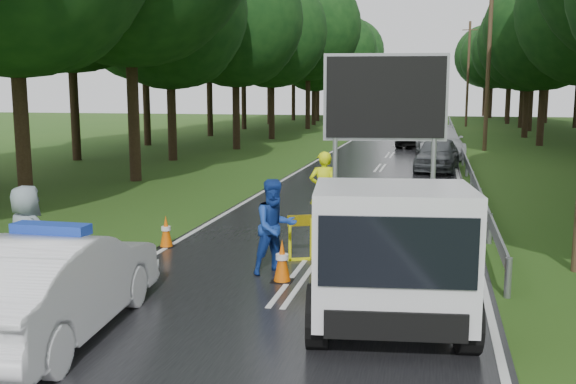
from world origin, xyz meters
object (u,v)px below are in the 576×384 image
(police_sedan, at_px, (54,285))
(queue_car_fourth, at_px, (429,127))
(work_truck, at_px, (387,246))
(queue_car_third, at_px, (421,135))
(barrier, at_px, (344,225))
(queue_car_first, at_px, (437,154))
(queue_car_second, at_px, (439,142))
(civilian, at_px, (275,227))
(officer, at_px, (323,190))

(police_sedan, relative_size, queue_car_fourth, 0.93)
(work_truck, relative_size, queue_car_third, 0.98)
(barrier, bearing_deg, queue_car_third, 65.18)
(queue_car_first, xyz_separation_m, queue_car_second, (0.10, 6.00, 0.08))
(civilian, bearing_deg, officer, 46.70)
(police_sedan, relative_size, queue_car_first, 1.09)
(police_sedan, distance_m, queue_car_second, 27.39)
(barrier, relative_size, queue_car_second, 0.39)
(civilian, bearing_deg, police_sedan, -162.43)
(civilian, bearing_deg, queue_car_first, 39.14)
(police_sedan, bearing_deg, work_truck, -162.26)
(civilian, bearing_deg, barrier, 9.60)
(civilian, bearing_deg, queue_car_third, 45.18)
(civilian, bearing_deg, queue_car_second, 41.46)
(police_sedan, xyz_separation_m, officer, (2.48, 8.05, 0.24))
(queue_car_third, height_order, queue_car_fourth, queue_car_fourth)
(barrier, bearing_deg, civilian, -152.53)
(officer, xyz_separation_m, queue_car_fourth, (2.21, 33.23, -0.16))
(police_sedan, relative_size, queue_car_second, 0.83)
(officer, bearing_deg, police_sedan, 55.48)
(barrier, relative_size, officer, 1.11)
(civilian, xyz_separation_m, queue_car_first, (3.00, 17.10, -0.19))
(queue_car_first, bearing_deg, queue_car_second, 94.60)
(police_sedan, xyz_separation_m, queue_car_fourth, (4.69, 41.28, 0.08))
(barrier, bearing_deg, queue_car_fourth, 64.98)
(barrier, height_order, queue_car_fourth, queue_car_fourth)
(queue_car_first, distance_m, queue_car_third, 12.04)
(civilian, height_order, queue_car_fourth, civilian)
(queue_car_second, bearing_deg, queue_car_third, 95.49)
(work_truck, distance_m, civilian, 2.86)
(queue_car_first, height_order, queue_car_third, queue_car_third)
(police_sedan, relative_size, barrier, 2.13)
(police_sedan, distance_m, civilian, 4.40)
(civilian, xyz_separation_m, queue_car_fourth, (2.39, 37.53, -0.10))
(barrier, height_order, queue_car_third, queue_car_third)
(work_truck, bearing_deg, queue_car_fourth, 82.09)
(work_truck, distance_m, queue_car_first, 18.89)
(officer, relative_size, queue_car_first, 0.46)
(work_truck, xyz_separation_m, queue_car_second, (0.86, 24.87, -0.29))
(police_sedan, bearing_deg, queue_car_first, -110.13)
(work_truck, distance_m, queue_car_second, 24.89)
(queue_car_second, bearing_deg, work_truck, -96.93)
(queue_car_second, distance_m, queue_car_third, 6.10)
(queue_car_second, relative_size, queue_car_third, 1.03)
(police_sedan, relative_size, officer, 2.36)
(work_truck, height_order, queue_car_third, work_truck)
(queue_car_third, bearing_deg, queue_car_second, -72.00)
(work_truck, xyz_separation_m, queue_car_fourth, (0.15, 39.30, -0.28))
(queue_car_first, height_order, queue_car_second, queue_car_second)
(officer, bearing_deg, queue_car_third, -111.57)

